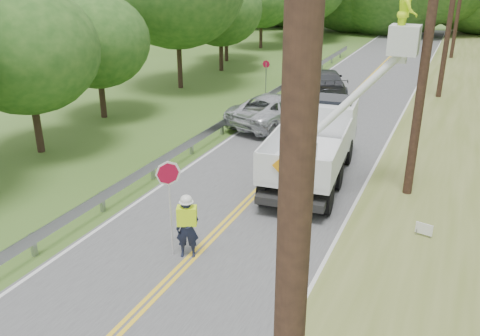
% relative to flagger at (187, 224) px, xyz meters
% --- Properties ---
extents(ground, '(140.00, 140.00, 0.00)m').
position_rel_flagger_xyz_m(ground, '(0.14, -2.75, -1.03)').
color(ground, '#345717').
rests_on(ground, ground).
extents(road, '(7.20, 96.00, 0.03)m').
position_rel_flagger_xyz_m(road, '(0.14, 11.25, -1.02)').
color(road, '#4B4C4E').
rests_on(road, ground).
extents(guardrail, '(0.18, 48.00, 0.77)m').
position_rel_flagger_xyz_m(guardrail, '(-3.88, 12.16, -0.48)').
color(guardrail, gray).
rests_on(guardrail, ground).
extents(utility_poles, '(1.60, 43.30, 10.00)m').
position_rel_flagger_xyz_m(utility_poles, '(5.14, 14.27, 4.24)').
color(utility_poles, black).
rests_on(utility_poles, ground).
extents(tall_grass_verge, '(7.00, 96.00, 0.30)m').
position_rel_flagger_xyz_m(tall_grass_verge, '(7.24, 11.25, -0.88)').
color(tall_grass_verge, '#596829').
rests_on(tall_grass_verge, ground).
extents(flagger, '(1.06, 0.71, 2.84)m').
position_rel_flagger_xyz_m(flagger, '(0.00, 0.00, 0.00)').
color(flagger, '#191E33').
rests_on(flagger, road).
extents(bucket_truck, '(4.84, 7.48, 7.07)m').
position_rel_flagger_xyz_m(bucket_truck, '(1.69, 7.63, 0.56)').
color(bucket_truck, black).
rests_on(bucket_truck, road).
extents(suv_silver, '(4.21, 6.35, 1.62)m').
position_rel_flagger_xyz_m(suv_silver, '(-2.05, 12.75, -0.20)').
color(suv_silver, silver).
rests_on(suv_silver, road).
extents(suv_darkgrey, '(4.37, 6.32, 1.70)m').
position_rel_flagger_xyz_m(suv_darkgrey, '(-1.48, 19.60, -0.16)').
color(suv_darkgrey, '#393B3F').
rests_on(suv_darkgrey, road).
extents(stop_sign_permanent, '(0.47, 0.06, 2.22)m').
position_rel_flagger_xyz_m(stop_sign_permanent, '(-4.86, 18.36, 0.41)').
color(stop_sign_permanent, gray).
rests_on(stop_sign_permanent, ground).
extents(yard_sign, '(0.49, 0.13, 0.71)m').
position_rel_flagger_xyz_m(yard_sign, '(5.95, 3.32, -0.52)').
color(yard_sign, white).
rests_on(yard_sign, ground).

